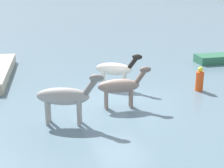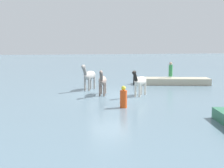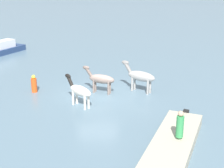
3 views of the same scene
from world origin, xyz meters
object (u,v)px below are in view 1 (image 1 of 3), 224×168
(horse_pinto_flank, at_px, (121,86))
(horse_dark_mare, at_px, (65,97))
(horse_dun_straggler, at_px, (115,69))
(buoy_channel_marker, at_px, (200,80))

(horse_pinto_flank, bearing_deg, horse_dark_mare, -152.82)
(horse_dark_mare, bearing_deg, horse_dun_straggler, 68.47)
(horse_dun_straggler, distance_m, buoy_channel_marker, 3.91)
(horse_dun_straggler, relative_size, horse_pinto_flank, 0.88)
(horse_pinto_flank, bearing_deg, buoy_channel_marker, 19.68)
(horse_dark_mare, xyz_separation_m, horse_pinto_flank, (-0.47, 2.45, -0.12))
(horse_dark_mare, bearing_deg, buoy_channel_marker, 35.60)
(horse_dun_straggler, height_order, buoy_channel_marker, horse_dun_straggler)
(horse_dark_mare, distance_m, horse_pinto_flank, 2.50)
(horse_dun_straggler, height_order, horse_pinto_flank, horse_dun_straggler)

